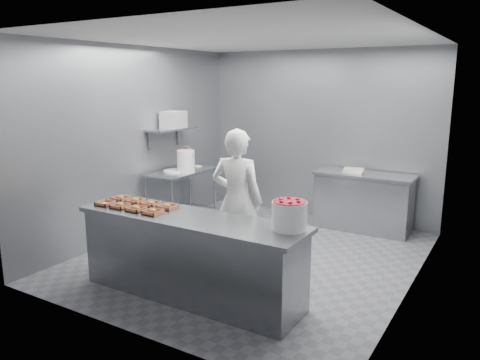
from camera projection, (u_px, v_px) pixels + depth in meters
name	position (u px, v px, depth m)	size (l,w,h in m)	color
floor	(253.00, 256.00, 6.24)	(4.50, 4.50, 0.00)	#4C4C51
ceiling	(254.00, 38.00, 5.65)	(4.50, 4.50, 0.00)	white
wall_back	(319.00, 135.00, 7.83)	(4.00, 0.04, 2.80)	slate
wall_left	(136.00, 142.00, 6.96)	(0.04, 4.50, 2.80)	slate
wall_right	(418.00, 168.00, 4.93)	(0.04, 4.50, 2.80)	slate
service_counter	(191.00, 256.00, 5.01)	(2.60, 0.70, 0.90)	slate
prep_table	(182.00, 190.00, 7.45)	(0.60, 1.20, 0.90)	slate
back_counter	(363.00, 201.00, 7.28)	(1.50, 0.60, 0.90)	slate
wall_shelf	(171.00, 129.00, 7.34)	(0.35, 0.90, 0.03)	slate
tray_0	(106.00, 203.00, 5.38)	(0.19, 0.18, 0.04)	tan
tray_1	(120.00, 206.00, 5.26)	(0.19, 0.18, 0.06)	tan
tray_2	(136.00, 208.00, 5.14)	(0.19, 0.18, 0.06)	tan
tray_3	(153.00, 212.00, 5.02)	(0.19, 0.18, 0.06)	tan
tray_4	(121.00, 198.00, 5.58)	(0.19, 0.18, 0.06)	tan
tray_5	(136.00, 201.00, 5.46)	(0.19, 0.18, 0.06)	tan
tray_6	(151.00, 204.00, 5.34)	(0.19, 0.18, 0.06)	tan
tray_7	(168.00, 206.00, 5.22)	(0.19, 0.18, 0.06)	tan
worker	(237.00, 201.00, 5.65)	(0.64, 0.42, 1.75)	white
strawberry_tub	(289.00, 214.00, 4.47)	(0.34, 0.34, 0.28)	white
glaze_bucket	(186.00, 161.00, 7.24)	(0.29, 0.27, 0.42)	white
bucket_lid	(174.00, 171.00, 7.30)	(0.34, 0.34, 0.03)	white
rag	(196.00, 166.00, 7.73)	(0.13, 0.11, 0.02)	#CCB28C
appliance	(173.00, 120.00, 7.35)	(0.31, 0.35, 0.26)	gray
paper_stack	(354.00, 170.00, 7.27)	(0.30, 0.22, 0.06)	silver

